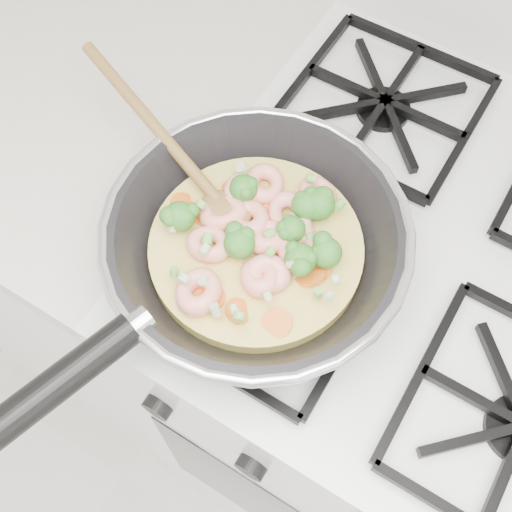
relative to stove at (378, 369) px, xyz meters
The scene contains 3 objects.
stove is the anchor object (origin of this frame).
counter_left 0.80m from the stove, behind, with size 1.00×0.60×0.90m.
skillet 0.55m from the stove, 142.06° to the right, with size 0.45×0.50×0.10m.
Camera 1 is at (0.00, 1.29, 1.56)m, focal length 45.22 mm.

